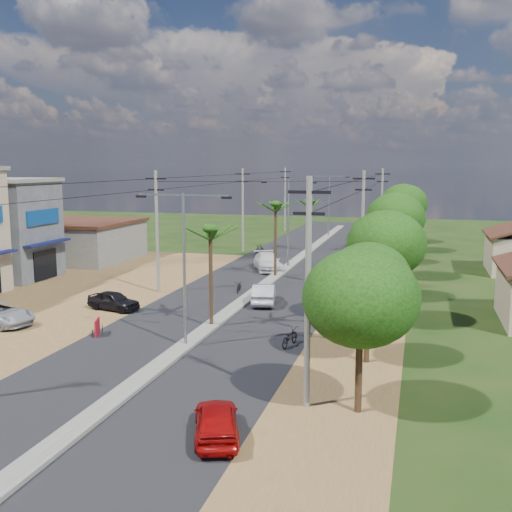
{
  "coord_description": "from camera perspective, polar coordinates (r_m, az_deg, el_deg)",
  "views": [
    {
      "loc": [
        11.49,
        -28.04,
        9.42
      ],
      "look_at": [
        0.43,
        12.32,
        3.0
      ],
      "focal_mm": 42.0,
      "sensor_mm": 36.0,
      "label": 1
    }
  ],
  "objects": [
    {
      "name": "ground",
      "position": [
        31.74,
        -6.71,
        -8.61
      ],
      "size": [
        160.0,
        160.0,
        0.0
      ],
      "primitive_type": "plane",
      "color": "black",
      "rests_on": "ground"
    },
    {
      "name": "road",
      "position": [
        45.53,
        0.37,
        -3.19
      ],
      "size": [
        12.0,
        110.0,
        0.04
      ],
      "primitive_type": "cube",
      "color": "black",
      "rests_on": "ground"
    },
    {
      "name": "median",
      "position": [
        48.36,
        1.29,
        -2.4
      ],
      "size": [
        1.0,
        90.0,
        0.18
      ],
      "primitive_type": "cube",
      "color": "#605E56",
      "rests_on": "ground"
    },
    {
      "name": "dirt_lot_west",
      "position": [
        45.71,
        -20.56,
        -3.71
      ],
      "size": [
        18.0,
        46.0,
        0.04
      ],
      "primitive_type": "cube",
      "color": "brown",
      "rests_on": "ground"
    },
    {
      "name": "dirt_shoulder_east",
      "position": [
        44.16,
        11.11,
        -3.74
      ],
      "size": [
        5.0,
        90.0,
        0.03
      ],
      "primitive_type": "cube",
      "color": "brown",
      "rests_on": "ground"
    },
    {
      "name": "shophouse_grey",
      "position": [
        53.99,
        -23.1,
        2.43
      ],
      "size": [
        9.0,
        6.4,
        8.3
      ],
      "color": "#43464A",
      "rests_on": "ground"
    },
    {
      "name": "low_shed",
      "position": [
        61.8,
        -16.53,
        1.43
      ],
      "size": [
        10.4,
        10.4,
        3.95
      ],
      "color": "#605E56",
      "rests_on": "ground"
    },
    {
      "name": "tree_east_a",
      "position": [
        22.68,
        9.95,
        -3.97
      ],
      "size": [
        4.4,
        4.4,
        6.37
      ],
      "color": "black",
      "rests_on": "ground"
    },
    {
      "name": "tree_east_b",
      "position": [
        28.62,
        10.68,
        -2.12
      ],
      "size": [
        4.0,
        4.0,
        5.83
      ],
      "color": "black",
      "rests_on": "ground"
    },
    {
      "name": "tree_east_c",
      "position": [
        35.38,
        12.3,
        1.12
      ],
      "size": [
        4.6,
        4.6,
        6.83
      ],
      "color": "black",
      "rests_on": "ground"
    },
    {
      "name": "tree_east_d",
      "position": [
        42.4,
        12.39,
        1.63
      ],
      "size": [
        4.2,
        4.2,
        6.13
      ],
      "color": "black",
      "rests_on": "ground"
    },
    {
      "name": "tree_east_e",
      "position": [
        50.27,
        13.14,
        3.55
      ],
      "size": [
        4.8,
        4.8,
        7.14
      ],
      "color": "black",
      "rests_on": "ground"
    },
    {
      "name": "tree_east_f",
      "position": [
        58.35,
        13.03,
        3.06
      ],
      "size": [
        3.8,
        3.8,
        5.52
      ],
      "color": "black",
      "rests_on": "ground"
    },
    {
      "name": "tree_east_g",
      "position": [
        66.2,
        13.88,
        4.85
      ],
      "size": [
        5.0,
        5.0,
        7.38
      ],
      "color": "black",
      "rests_on": "ground"
    },
    {
      "name": "tree_east_h",
      "position": [
        74.22,
        13.81,
        4.78
      ],
      "size": [
        4.4,
        4.4,
        6.52
      ],
      "color": "black",
      "rests_on": "ground"
    },
    {
      "name": "palm_median_near",
      "position": [
        34.26,
        -4.37,
        2.19
      ],
      "size": [
        2.0,
        2.0,
        6.15
      ],
      "color": "black",
      "rests_on": "ground"
    },
    {
      "name": "palm_median_mid",
      "position": [
        49.52,
        1.88,
        4.64
      ],
      "size": [
        2.0,
        2.0,
        6.55
      ],
      "color": "black",
      "rests_on": "ground"
    },
    {
      "name": "palm_median_far",
      "position": [
        65.2,
        5.16,
        5.03
      ],
      "size": [
        2.0,
        2.0,
        5.85
      ],
      "color": "black",
      "rests_on": "ground"
    },
    {
      "name": "streetlight_near",
      "position": [
        30.66,
        -6.87,
        -0.04
      ],
      "size": [
        5.1,
        0.18,
        8.0
      ],
      "color": "gray",
      "rests_on": "ground"
    },
    {
      "name": "streetlight_mid",
      "position": [
        54.47,
        3.1,
        3.83
      ],
      "size": [
        5.1,
        0.18,
        8.0
      ],
      "color": "gray",
      "rests_on": "ground"
    },
    {
      "name": "streetlight_far",
      "position": [
        79.02,
        6.97,
        5.3
      ],
      "size": [
        5.1,
        0.18,
        8.0
      ],
      "color": "gray",
      "rests_on": "ground"
    },
    {
      "name": "utility_pole_w_b",
      "position": [
        44.35,
        -9.42,
        2.57
      ],
      "size": [
        1.6,
        0.24,
        9.0
      ],
      "color": "#605E56",
      "rests_on": "ground"
    },
    {
      "name": "utility_pole_w_c",
      "position": [
        64.91,
        -1.27,
        4.6
      ],
      "size": [
        1.6,
        0.24,
        9.0
      ],
      "color": "#605E56",
      "rests_on": "ground"
    },
    {
      "name": "utility_pole_w_d",
      "position": [
        85.2,
        2.78,
        5.58
      ],
      "size": [
        1.6,
        0.24,
        9.0
      ],
      "color": "#605E56",
      "rests_on": "ground"
    },
    {
      "name": "utility_pole_e_a",
      "position": [
        22.88,
        4.97,
        -3.07
      ],
      "size": [
        1.6,
        0.24,
        9.0
      ],
      "color": "#605E56",
      "rests_on": "ground"
    },
    {
      "name": "utility_pole_e_b",
      "position": [
        44.47,
        10.1,
        2.57
      ],
      "size": [
        1.6,
        0.24,
        9.0
      ],
      "color": "#605E56",
      "rests_on": "ground"
    },
    {
      "name": "utility_pole_e_c",
      "position": [
        66.33,
        11.88,
        4.51
      ],
      "size": [
        1.6,
        0.24,
        9.0
      ],
      "color": "#605E56",
      "rests_on": "ground"
    },
    {
      "name": "car_red_near",
      "position": [
        21.48,
        -3.79,
        -15.43
      ],
      "size": [
        2.71,
        4.05,
        1.28
      ],
      "primitive_type": "imported",
      "rotation": [
        0.0,
        0.0,
        3.49
      ],
      "color": "#8A0707",
      "rests_on": "ground"
    },
    {
      "name": "car_silver_mid",
      "position": [
        40.72,
        0.77,
        -3.65
      ],
      "size": [
        2.26,
        4.41,
        1.38
      ],
      "primitive_type": "imported",
      "rotation": [
        0.0,
        0.0,
        3.34
      ],
      "color": "#A4A6AC",
      "rests_on": "ground"
    },
    {
      "name": "car_white_far",
      "position": [
        53.61,
        1.1,
        -0.59
      ],
      "size": [
        3.96,
        5.57,
        1.5
      ],
      "primitive_type": "imported",
      "rotation": [
        0.0,
        0.0,
        0.4
      ],
      "color": "silver",
      "rests_on": "ground"
    },
    {
      "name": "car_parked_dark",
      "position": [
        40.1,
        -13.41,
        -4.2
      ],
      "size": [
        3.86,
        2.26,
        1.23
      ],
      "primitive_type": "imported",
      "rotation": [
        0.0,
        0.0,
        1.34
      ],
      "color": "black",
      "rests_on": "ground"
    },
    {
      "name": "moto_rider_east",
      "position": [
        31.5,
        3.2,
        -7.78
      ],
      "size": [
        0.98,
        1.92,
        0.96
      ],
      "primitive_type": "imported",
      "rotation": [
        0.0,
        0.0,
        2.95
      ],
      "color": "black",
      "rests_on": "ground"
    },
    {
      "name": "moto_rider_west_a",
      "position": [
        44.35,
        -1.63,
        -2.99
      ],
      "size": [
        0.79,
        1.67,
        0.84
      ],
      "primitive_type": "imported",
      "rotation": [
        0.0,
        0.0,
        0.15
      ],
      "color": "black",
      "rests_on": "ground"
    },
    {
      "name": "moto_rider_west_b",
      "position": [
        62.59,
        0.35,
        0.58
      ],
      "size": [
        0.98,
        1.9,
        1.1
      ],
      "primitive_type": "imported",
      "rotation": [
        0.0,
        0.0,
        -0.27
      ],
      "color": "black",
      "rests_on": "ground"
    },
    {
      "name": "roadside_sign",
      "position": [
        34.51,
        -14.88,
        -6.6
      ],
      "size": [
        0.46,
        1.12,
        0.96
      ],
      "rotation": [
        0.0,
        0.0,
        0.34
      ],
      "color": "maroon",
      "rests_on": "ground"
    }
  ]
}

